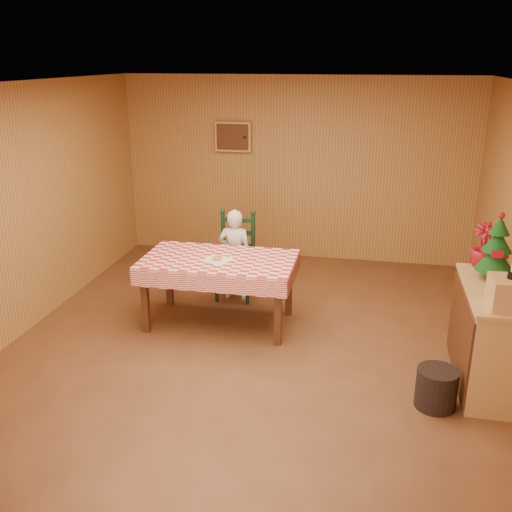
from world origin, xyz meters
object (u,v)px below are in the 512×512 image
at_px(shelf_unit, 489,337).
at_px(dining_table, 219,265).
at_px(storage_bin, 436,388).
at_px(ladder_chair, 236,258).
at_px(christmas_tree, 497,249).
at_px(seated_child, 235,255).
at_px(crate, 509,293).

bearing_deg(shelf_unit, dining_table, 165.32).
bearing_deg(storage_bin, ladder_chair, 138.38).
relative_size(ladder_chair, storage_bin, 3.10).
xyz_separation_m(shelf_unit, storage_bin, (-0.47, -0.48, -0.29)).
xyz_separation_m(ladder_chair, christmas_tree, (2.70, -1.24, 0.71)).
height_order(ladder_chair, shelf_unit, ladder_chair).
xyz_separation_m(seated_child, crate, (2.70, -1.83, 0.49)).
distance_m(dining_table, crate, 2.94).
bearing_deg(crate, shelf_unit, 91.23).
bearing_deg(christmas_tree, storage_bin, -122.99).
relative_size(christmas_tree, storage_bin, 1.78).
relative_size(seated_child, crate, 3.75).
bearing_deg(christmas_tree, ladder_chair, 155.29).
relative_size(ladder_chair, christmas_tree, 1.74).
bearing_deg(shelf_unit, christmas_tree, 88.02).
xyz_separation_m(seated_child, christmas_tree, (2.70, -1.18, 0.65)).
distance_m(seated_child, storage_bin, 2.96).
bearing_deg(ladder_chair, christmas_tree, -24.71).
bearing_deg(ladder_chair, dining_table, -90.00).
distance_m(crate, christmas_tree, 0.67).
relative_size(ladder_chair, crate, 3.60).
bearing_deg(seated_child, ladder_chair, -90.00).
relative_size(shelf_unit, storage_bin, 3.56).
xyz_separation_m(ladder_chair, seated_child, (0.00, -0.06, 0.06)).
relative_size(dining_table, crate, 5.52).
bearing_deg(storage_bin, shelf_unit, 45.96).
distance_m(dining_table, seated_child, 0.74).
bearing_deg(dining_table, seated_child, 90.00).
distance_m(seated_child, crate, 3.30).
bearing_deg(seated_child, storage_bin, 139.21).
height_order(ladder_chair, christmas_tree, christmas_tree).
relative_size(shelf_unit, christmas_tree, 2.00).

